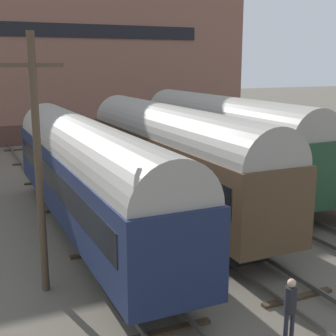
% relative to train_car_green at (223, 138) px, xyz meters
% --- Properties ---
extents(ground_plane, '(200.00, 200.00, 0.00)m').
position_rel_train_car_green_xyz_m(ground_plane, '(-4.48, -9.01, -3.07)').
color(ground_plane, '#60594C').
extents(track_left, '(2.60, 60.00, 0.26)m').
position_rel_train_car_green_xyz_m(track_left, '(-8.97, -9.01, -2.93)').
color(track_left, '#4C4742').
rests_on(track_left, ground).
extents(track_middle, '(2.60, 60.00, 0.26)m').
position_rel_train_car_green_xyz_m(track_middle, '(-4.48, -9.01, -2.93)').
color(track_middle, '#4C4742').
rests_on(track_middle, ground).
extents(train_car_green, '(3.04, 15.60, 5.40)m').
position_rel_train_car_green_xyz_m(train_car_green, '(0.00, 0.00, 0.00)').
color(train_car_green, black).
rests_on(train_car_green, ground).
extents(train_car_brown, '(2.94, 16.27, 5.27)m').
position_rel_train_car_green_xyz_m(train_car_brown, '(-4.48, -2.76, -0.06)').
color(train_car_brown, black).
rests_on(train_car_brown, ground).
extents(train_car_navy, '(2.85, 17.66, 4.98)m').
position_rel_train_car_green_xyz_m(train_car_navy, '(-8.97, -4.00, -0.22)').
color(train_car_navy, black).
rests_on(train_car_navy, ground).
extents(person_worker, '(0.32, 0.32, 1.80)m').
position_rel_train_car_green_xyz_m(person_worker, '(-6.22, -13.72, -1.98)').
color(person_worker, '#282833').
rests_on(person_worker, ground).
extents(utility_pole, '(1.80, 0.24, 8.13)m').
position_rel_train_car_green_xyz_m(utility_pole, '(-11.53, -8.11, 1.16)').
color(utility_pole, '#473828').
rests_on(utility_pole, ground).
extents(warehouse_building, '(38.18, 12.84, 18.16)m').
position_rel_train_car_green_xyz_m(warehouse_building, '(-4.72, 26.61, 6.01)').
color(warehouse_building, '#4F342A').
rests_on(warehouse_building, ground).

